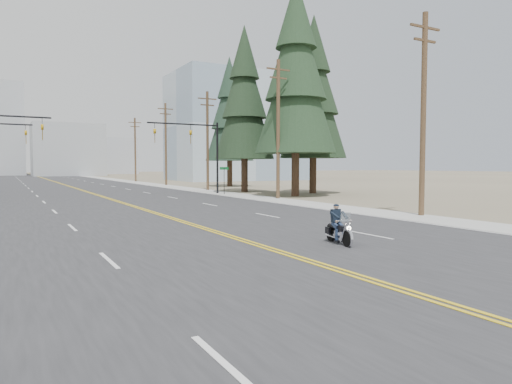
{
  "coord_description": "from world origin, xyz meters",
  "views": [
    {
      "loc": [
        -7.59,
        -9.44,
        2.75
      ],
      "look_at": [
        2.08,
        8.0,
        1.6
      ],
      "focal_mm": 32.0,
      "sensor_mm": 36.0,
      "label": 1
    }
  ],
  "objects": [
    {
      "name": "ground_plane",
      "position": [
        0.0,
        0.0,
        0.0
      ],
      "size": [
        400.0,
        400.0,
        0.0
      ],
      "primitive_type": "plane",
      "color": "#776D56",
      "rests_on": "ground"
    },
    {
      "name": "road",
      "position": [
        0.0,
        70.0,
        0.01
      ],
      "size": [
        20.0,
        200.0,
        0.01
      ],
      "primitive_type": "cube",
      "color": "#303033",
      "rests_on": "ground"
    },
    {
      "name": "sidewalk_right",
      "position": [
        11.5,
        70.0,
        0.01
      ],
      "size": [
        3.0,
        200.0,
        0.01
      ],
      "primitive_type": "cube",
      "color": "#A5A5A0",
      "rests_on": "ground"
    },
    {
      "name": "traffic_mast_right",
      "position": [
        8.98,
        32.0,
        4.94
      ],
      "size": [
        7.1,
        0.26,
        7.0
      ],
      "color": "black",
      "rests_on": "ground"
    },
    {
      "name": "street_sign",
      "position": [
        10.8,
        30.0,
        1.8
      ],
      "size": [
        0.9,
        0.06,
        2.62
      ],
      "color": "black",
      "rests_on": "ground"
    },
    {
      "name": "utility_pole_a",
      "position": [
        12.5,
        8.0,
        5.73
      ],
      "size": [
        2.2,
        0.3,
        11.0
      ],
      "color": "brown",
      "rests_on": "ground"
    },
    {
      "name": "utility_pole_b",
      "position": [
        12.5,
        23.0,
        5.98
      ],
      "size": [
        2.2,
        0.3,
        11.5
      ],
      "color": "brown",
      "rests_on": "ground"
    },
    {
      "name": "utility_pole_c",
      "position": [
        12.5,
        38.0,
        5.73
      ],
      "size": [
        2.2,
        0.3,
        11.0
      ],
      "color": "brown",
      "rests_on": "ground"
    },
    {
      "name": "utility_pole_d",
      "position": [
        12.5,
        53.0,
        5.98
      ],
      "size": [
        2.2,
        0.3,
        11.5
      ],
      "color": "brown",
      "rests_on": "ground"
    },
    {
      "name": "utility_pole_e",
      "position": [
        12.5,
        70.0,
        5.73
      ],
      "size": [
        2.2,
        0.3,
        11.0
      ],
      "color": "brown",
      "rests_on": "ground"
    },
    {
      "name": "glass_building",
      "position": [
        32.0,
        70.0,
        10.0
      ],
      "size": [
        24.0,
        16.0,
        20.0
      ],
      "primitive_type": "cube",
      "color": "#9EB5CC",
      "rests_on": "ground"
    },
    {
      "name": "haze_bldg_b",
      "position": [
        8.0,
        125.0,
        7.0
      ],
      "size": [
        18.0,
        14.0,
        14.0
      ],
      "primitive_type": "cube",
      "color": "#ADB2B7",
      "rests_on": "ground"
    },
    {
      "name": "haze_bldg_c",
      "position": [
        40.0,
        110.0,
        9.0
      ],
      "size": [
        16.0,
        12.0,
        18.0
      ],
      "primitive_type": "cube",
      "color": "#B7BCC6",
      "rests_on": "ground"
    },
    {
      "name": "haze_bldg_e",
      "position": [
        25.0,
        150.0,
        6.0
      ],
      "size": [
        14.0,
        14.0,
        12.0
      ],
      "primitive_type": "cube",
      "color": "#B7BCC6",
      "rests_on": "ground"
    },
    {
      "name": "motorcyclist",
      "position": [
        2.63,
        3.0,
        0.7
      ],
      "size": [
        1.15,
        1.92,
        1.4
      ],
      "primitive_type": null,
      "rotation": [
        0.0,
        0.0,
        2.91
      ],
      "color": "black",
      "rests_on": "ground"
    },
    {
      "name": "conifer_near",
      "position": [
        15.48,
        24.84,
        11.14
      ],
      "size": [
        7.33,
        7.33,
        19.4
      ],
      "rotation": [
        0.0,
        0.0,
        0.11
      ],
      "color": "#382619",
      "rests_on": "ground"
    },
    {
      "name": "conifer_mid",
      "position": [
        19.54,
        27.73,
        10.12
      ],
      "size": [
        6.61,
        6.61,
        17.63
      ],
      "rotation": [
        0.0,
        0.0,
        -0.24
      ],
      "color": "#382619",
      "rests_on": "ground"
    },
    {
      "name": "conifer_tall",
      "position": [
        14.59,
        33.06,
        9.95
      ],
      "size": [
        6.24,
        6.24,
        17.33
      ],
      "rotation": [
        0.0,
        0.0,
        -0.39
      ],
      "color": "#382619",
      "rests_on": "ground"
    },
    {
      "name": "conifer_far",
      "position": [
        18.84,
        45.48,
        9.84
      ],
      "size": [
        6.4,
        6.4,
        17.14
      ],
      "rotation": [
        0.0,
        0.0,
        -0.18
      ],
      "color": "#382619",
      "rests_on": "ground"
    }
  ]
}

